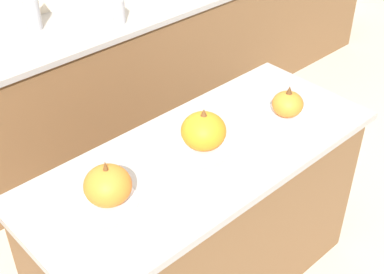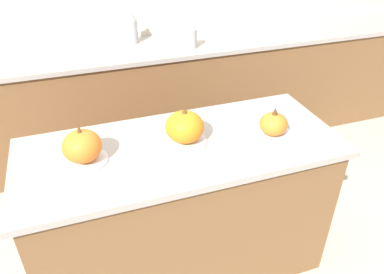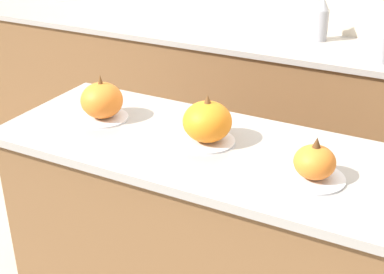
% 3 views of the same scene
% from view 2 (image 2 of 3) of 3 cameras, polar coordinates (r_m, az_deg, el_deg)
% --- Properties ---
extents(ground_plane, '(12.00, 12.00, 0.00)m').
position_cam_2_polar(ground_plane, '(2.50, -1.31, -18.54)').
color(ground_plane, '#BCB29E').
extents(kitchen_island, '(1.64, 0.69, 0.90)m').
position_cam_2_polar(kitchen_island, '(2.17, -1.46, -11.07)').
color(kitchen_island, brown).
rests_on(kitchen_island, ground_plane).
extents(back_counter, '(6.00, 0.60, 0.94)m').
position_cam_2_polar(back_counter, '(3.27, -8.87, 5.33)').
color(back_counter, brown).
rests_on(back_counter, ground_plane).
extents(pumpkin_cake_left, '(0.22, 0.22, 0.20)m').
position_cam_2_polar(pumpkin_cake_left, '(1.81, -16.38, -1.49)').
color(pumpkin_cake_left, silver).
rests_on(pumpkin_cake_left, kitchen_island).
extents(pumpkin_cake_center, '(0.22, 0.22, 0.20)m').
position_cam_2_polar(pumpkin_cake_center, '(1.87, -1.14, 1.43)').
color(pumpkin_cake_center, silver).
rests_on(pumpkin_cake_center, kitchen_island).
extents(pumpkin_cake_right, '(0.23, 0.23, 0.16)m').
position_cam_2_polar(pumpkin_cake_right, '(1.98, 12.29, 1.76)').
color(pumpkin_cake_right, silver).
rests_on(pumpkin_cake_right, kitchen_island).
extents(bottle_tall, '(0.09, 0.09, 0.27)m').
position_cam_2_polar(bottle_tall, '(3.18, -9.15, 16.17)').
color(bottle_tall, '#99999E').
rests_on(bottle_tall, back_counter).
extents(bottle_short, '(0.07, 0.07, 0.21)m').
position_cam_2_polar(bottle_short, '(3.04, 0.03, 15.21)').
color(bottle_short, '#99999E').
rests_on(bottle_short, back_counter).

